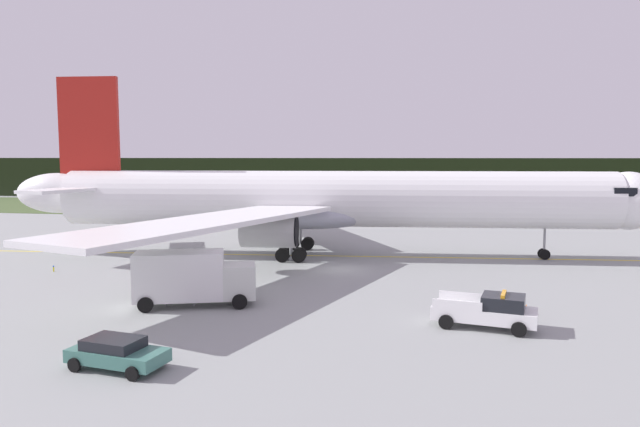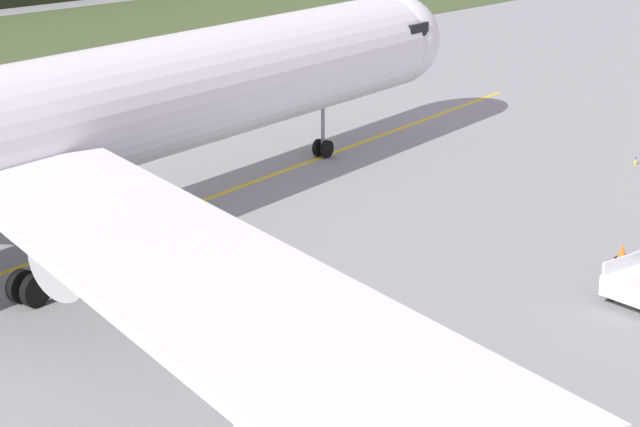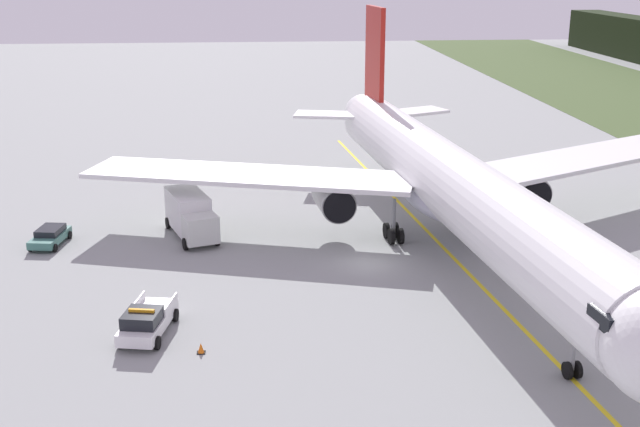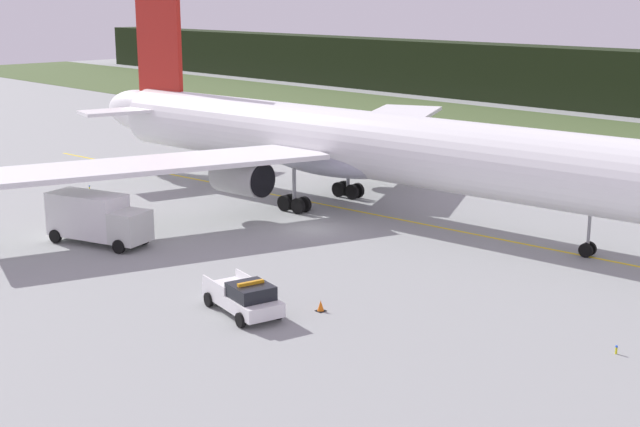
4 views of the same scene
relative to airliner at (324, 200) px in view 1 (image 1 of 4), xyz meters
The scene contains 10 objects.
ground 8.13m from the airliner, 69.14° to the right, with size 320.00×320.00×0.00m, color gray.
grass_verge 45.11m from the airliner, 87.09° to the left, with size 320.00×30.73×0.04m, color #43562D.
distant_tree_line 68.20m from the airliner, 88.09° to the left, with size 288.00×7.03×8.61m, color black.
taxiway_centerline_main 5.10m from the airliner, ahead, with size 77.26×0.30×0.01m, color yellow.
airliner is the anchor object (origin of this frame).
ops_pickup_truck 23.89m from the airliner, 58.10° to the right, with size 5.53×3.10×1.94m.
catering_truck 19.48m from the airliner, 103.64° to the right, with size 7.46×4.56×3.43m.
staff_car 29.47m from the airliner, 96.87° to the right, with size 4.35×2.55×1.30m.
apron_cone 22.94m from the airliner, 48.71° to the right, with size 0.46×0.46×0.58m.
taxiway_edge_light_west 22.73m from the airliner, 150.35° to the right, with size 0.12×0.12×0.47m.
Camera 1 is at (7.09, -44.52, 8.89)m, focal length 32.44 mm.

